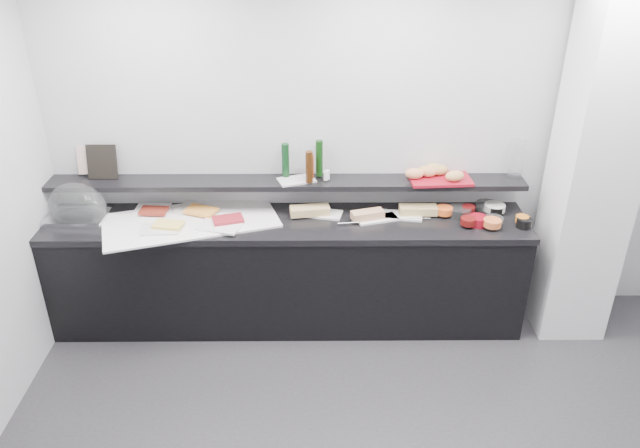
{
  "coord_description": "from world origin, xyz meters",
  "views": [
    {
      "loc": [
        -0.48,
        -2.43,
        3.06
      ],
      "look_at": [
        -0.45,
        1.45,
        1.0
      ],
      "focal_mm": 35.0,
      "sensor_mm": 36.0,
      "label": 1
    }
  ],
  "objects_px": {
    "bread_tray": "(439,178)",
    "carafe": "(516,159)",
    "framed_print": "(102,162)",
    "cloche_base": "(78,217)",
    "condiment_tray": "(297,180)",
    "sandwich_plate_mid": "(377,219)"
  },
  "relations": [
    {
      "from": "sandwich_plate_mid",
      "to": "carafe",
      "type": "xyz_separation_m",
      "value": [
        1.05,
        0.21,
        0.39
      ]
    },
    {
      "from": "framed_print",
      "to": "carafe",
      "type": "relative_size",
      "value": 0.87
    },
    {
      "from": "cloche_base",
      "to": "bread_tray",
      "type": "relative_size",
      "value": 0.94
    },
    {
      "from": "condiment_tray",
      "to": "carafe",
      "type": "height_order",
      "value": "carafe"
    },
    {
      "from": "bread_tray",
      "to": "sandwich_plate_mid",
      "type": "bearing_deg",
      "value": -162.0
    },
    {
      "from": "bread_tray",
      "to": "carafe",
      "type": "relative_size",
      "value": 1.53
    },
    {
      "from": "cloche_base",
      "to": "condiment_tray",
      "type": "bearing_deg",
      "value": 7.62
    },
    {
      "from": "bread_tray",
      "to": "carafe",
      "type": "height_order",
      "value": "carafe"
    },
    {
      "from": "condiment_tray",
      "to": "sandwich_plate_mid",
      "type": "bearing_deg",
      "value": -35.04
    },
    {
      "from": "cloche_base",
      "to": "bread_tray",
      "type": "height_order",
      "value": "bread_tray"
    },
    {
      "from": "condiment_tray",
      "to": "carafe",
      "type": "xyz_separation_m",
      "value": [
        1.65,
        0.05,
        0.14
      ]
    },
    {
      "from": "sandwich_plate_mid",
      "to": "carafe",
      "type": "bearing_deg",
      "value": -5.32
    },
    {
      "from": "sandwich_plate_mid",
      "to": "framed_print",
      "type": "relative_size",
      "value": 1.18
    },
    {
      "from": "sandwich_plate_mid",
      "to": "bread_tray",
      "type": "distance_m",
      "value": 0.57
    },
    {
      "from": "sandwich_plate_mid",
      "to": "bread_tray",
      "type": "xyz_separation_m",
      "value": [
        0.48,
        0.19,
        0.25
      ]
    },
    {
      "from": "condiment_tray",
      "to": "cloche_base",
      "type": "bearing_deg",
      "value": 164.69
    },
    {
      "from": "framed_print",
      "to": "bread_tray",
      "type": "bearing_deg",
      "value": -0.04
    },
    {
      "from": "condiment_tray",
      "to": "carafe",
      "type": "distance_m",
      "value": 1.66
    },
    {
      "from": "cloche_base",
      "to": "condiment_tray",
      "type": "xyz_separation_m",
      "value": [
        1.64,
        0.14,
        0.24
      ]
    },
    {
      "from": "cloche_base",
      "to": "framed_print",
      "type": "distance_m",
      "value": 0.45
    },
    {
      "from": "framed_print",
      "to": "bread_tray",
      "type": "relative_size",
      "value": 0.57
    },
    {
      "from": "cloche_base",
      "to": "condiment_tray",
      "type": "height_order",
      "value": "condiment_tray"
    }
  ]
}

